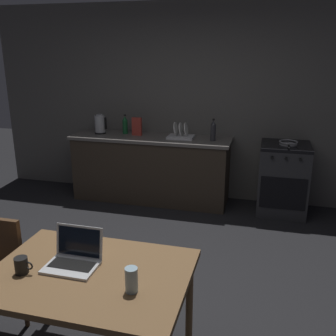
{
  "coord_description": "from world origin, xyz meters",
  "views": [
    {
      "loc": [
        0.99,
        -2.64,
        2.03
      ],
      "look_at": [
        0.04,
        0.98,
        0.86
      ],
      "focal_mm": 41.04,
      "sensor_mm": 36.0,
      "label": 1
    }
  ],
  "objects_px": {
    "electric_kettle": "(100,124)",
    "coffee_mug": "(22,265)",
    "laptop": "(74,259)",
    "bottle": "(213,130)",
    "bottle_b": "(125,125)",
    "dish_rack": "(181,135)",
    "drinking_glass": "(131,280)",
    "cereal_box": "(137,126)",
    "frying_pan": "(288,143)",
    "stove_oven": "(283,179)",
    "dining_table": "(90,282)"
  },
  "relations": [
    {
      "from": "cereal_box",
      "to": "bottle_b",
      "type": "bearing_deg",
      "value": 162.69
    },
    {
      "from": "laptop",
      "to": "cereal_box",
      "type": "height_order",
      "value": "cereal_box"
    },
    {
      "from": "bottle",
      "to": "frying_pan",
      "type": "xyz_separation_m",
      "value": [
        0.93,
        0.02,
        -0.11
      ]
    },
    {
      "from": "dining_table",
      "to": "dish_rack",
      "type": "distance_m",
      "value": 2.99
    },
    {
      "from": "electric_kettle",
      "to": "coffee_mug",
      "type": "distance_m",
      "value": 3.22
    },
    {
      "from": "coffee_mug",
      "to": "bottle_b",
      "type": "xyz_separation_m",
      "value": [
        -0.53,
        3.17,
        0.25
      ]
    },
    {
      "from": "dining_table",
      "to": "bottle_b",
      "type": "xyz_separation_m",
      "value": [
        -0.92,
        3.06,
        0.37
      ]
    },
    {
      "from": "frying_pan",
      "to": "dish_rack",
      "type": "xyz_separation_m",
      "value": [
        -1.36,
        0.03,
        0.02
      ]
    },
    {
      "from": "coffee_mug",
      "to": "bottle_b",
      "type": "relative_size",
      "value": 0.45
    },
    {
      "from": "drinking_glass",
      "to": "cereal_box",
      "type": "relative_size",
      "value": 0.61
    },
    {
      "from": "cereal_box",
      "to": "dish_rack",
      "type": "xyz_separation_m",
      "value": [
        0.62,
        -0.02,
        -0.07
      ]
    },
    {
      "from": "laptop",
      "to": "coffee_mug",
      "type": "height_order",
      "value": "laptop"
    },
    {
      "from": "laptop",
      "to": "bottle_b",
      "type": "bearing_deg",
      "value": 118.37
    },
    {
      "from": "electric_kettle",
      "to": "dish_rack",
      "type": "relative_size",
      "value": 0.78
    },
    {
      "from": "drinking_glass",
      "to": "dish_rack",
      "type": "distance_m",
      "value": 3.13
    },
    {
      "from": "bottle",
      "to": "drinking_glass",
      "type": "relative_size",
      "value": 1.95
    },
    {
      "from": "drinking_glass",
      "to": "laptop",
      "type": "bearing_deg",
      "value": 159.56
    },
    {
      "from": "drinking_glass",
      "to": "frying_pan",
      "type": "bearing_deg",
      "value": 73.03
    },
    {
      "from": "stove_oven",
      "to": "dish_rack",
      "type": "height_order",
      "value": "dish_rack"
    },
    {
      "from": "bottle",
      "to": "coffee_mug",
      "type": "relative_size",
      "value": 2.39
    },
    {
      "from": "dish_rack",
      "to": "dining_table",
      "type": "bearing_deg",
      "value": -87.9
    },
    {
      "from": "laptop",
      "to": "bottle_b",
      "type": "relative_size",
      "value": 1.2
    },
    {
      "from": "drinking_glass",
      "to": "dish_rack",
      "type": "bearing_deg",
      "value": 97.8
    },
    {
      "from": "coffee_mug",
      "to": "drinking_glass",
      "type": "xyz_separation_m",
      "value": [
        0.71,
        -0.01,
        0.02
      ]
    },
    {
      "from": "bottle",
      "to": "dining_table",
      "type": "bearing_deg",
      "value": -96.3
    },
    {
      "from": "bottle",
      "to": "dish_rack",
      "type": "relative_size",
      "value": 0.84
    },
    {
      "from": "electric_kettle",
      "to": "drinking_glass",
      "type": "height_order",
      "value": "electric_kettle"
    },
    {
      "from": "laptop",
      "to": "stove_oven",
      "type": "bearing_deg",
      "value": 78.79
    },
    {
      "from": "laptop",
      "to": "bottle",
      "type": "height_order",
      "value": "bottle"
    },
    {
      "from": "stove_oven",
      "to": "bottle",
      "type": "xyz_separation_m",
      "value": [
        -0.9,
        -0.05,
        0.59
      ]
    },
    {
      "from": "cereal_box",
      "to": "dish_rack",
      "type": "bearing_deg",
      "value": -1.86
    },
    {
      "from": "dish_rack",
      "to": "coffee_mug",
      "type": "bearing_deg",
      "value": -95.21
    },
    {
      "from": "laptop",
      "to": "drinking_glass",
      "type": "relative_size",
      "value": 2.18
    },
    {
      "from": "electric_kettle",
      "to": "frying_pan",
      "type": "xyz_separation_m",
      "value": [
        2.51,
        -0.03,
        -0.1
      ]
    },
    {
      "from": "stove_oven",
      "to": "frying_pan",
      "type": "xyz_separation_m",
      "value": [
        0.02,
        -0.03,
        0.48
      ]
    },
    {
      "from": "bottle_b",
      "to": "dish_rack",
      "type": "bearing_deg",
      "value": -5.64
    },
    {
      "from": "dining_table",
      "to": "laptop",
      "type": "height_order",
      "value": "laptop"
    },
    {
      "from": "electric_kettle",
      "to": "frying_pan",
      "type": "distance_m",
      "value": 2.51
    },
    {
      "from": "electric_kettle",
      "to": "cereal_box",
      "type": "height_order",
      "value": "electric_kettle"
    },
    {
      "from": "electric_kettle",
      "to": "stove_oven",
      "type": "bearing_deg",
      "value": -0.06
    },
    {
      "from": "electric_kettle",
      "to": "laptop",
      "type": "bearing_deg",
      "value": -68.94
    },
    {
      "from": "stove_oven",
      "to": "bottle_b",
      "type": "bearing_deg",
      "value": 177.8
    },
    {
      "from": "drinking_glass",
      "to": "bottle_b",
      "type": "height_order",
      "value": "bottle_b"
    },
    {
      "from": "laptop",
      "to": "bottle_b",
      "type": "xyz_separation_m",
      "value": [
        -0.79,
        3.01,
        0.25
      ]
    },
    {
      "from": "electric_kettle",
      "to": "dish_rack",
      "type": "bearing_deg",
      "value": 0.0
    },
    {
      "from": "laptop",
      "to": "frying_pan",
      "type": "xyz_separation_m",
      "value": [
        1.38,
        2.9,
        0.15
      ]
    },
    {
      "from": "electric_kettle",
      "to": "coffee_mug",
      "type": "bearing_deg",
      "value": -74.32
    },
    {
      "from": "coffee_mug",
      "to": "stove_oven",
      "type": "bearing_deg",
      "value": 62.33
    },
    {
      "from": "dining_table",
      "to": "coffee_mug",
      "type": "bearing_deg",
      "value": -163.81
    },
    {
      "from": "bottle",
      "to": "drinking_glass",
      "type": "xyz_separation_m",
      "value": [
        -0.01,
        -3.04,
        -0.24
      ]
    }
  ]
}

